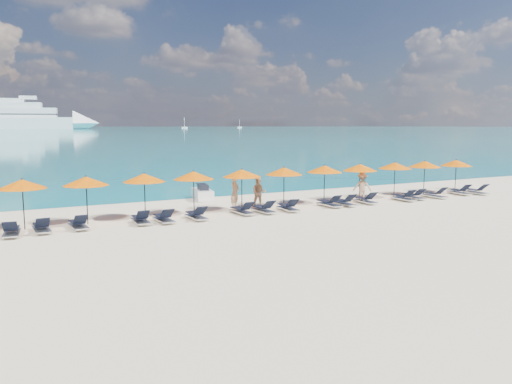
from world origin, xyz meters
name	(u,v)px	position (x,y,z in m)	size (l,w,h in m)	color
ground	(286,226)	(0.00, 0.00, 0.00)	(1400.00, 1400.00, 0.00)	beige
sea	(11,128)	(0.00, 660.00, 0.01)	(1600.00, 1300.00, 0.01)	#1FA9B2
cruise_ship	(19,118)	(5.43, 522.27, 10.91)	(152.47, 47.50, 41.92)	silver
sailboat_near	(184,127)	(171.00, 513.96, 1.27)	(6.74, 2.25, 12.36)	silver
sailboat_far	(240,127)	(254.85, 548.37, 1.08)	(5.73, 1.91, 10.50)	silver
jetski	(203,193)	(-0.45, 9.40, 0.38)	(1.43, 2.72, 0.92)	white
beachgoer_a	(235,192)	(-0.14, 5.27, 0.92)	(0.67, 0.44, 1.83)	tan
beachgoer_b	(259,193)	(1.19, 4.98, 0.85)	(0.82, 0.47, 1.69)	tan
beachgoer_c	(362,187)	(7.92, 4.40, 0.87)	(1.12, 0.52, 1.74)	tan
umbrella_2	(22,184)	(-10.66, 4.57, 2.02)	(2.10, 2.10, 2.28)	black
umbrella_3	(86,181)	(-8.00, 4.51, 2.02)	(2.10, 2.10, 2.28)	black
umbrella_4	(144,178)	(-5.24, 4.74, 2.02)	(2.10, 2.10, 2.28)	black
umbrella_5	(194,175)	(-2.71, 4.70, 2.02)	(2.10, 2.10, 2.28)	black
umbrella_6	(242,173)	(-0.03, 4.62, 2.02)	(2.10, 2.10, 2.28)	black
umbrella_7	(284,171)	(2.58, 4.63, 2.02)	(2.10, 2.10, 2.28)	black
umbrella_8	(325,169)	(5.37, 4.72, 2.02)	(2.10, 2.10, 2.28)	black
umbrella_9	(360,168)	(7.84, 4.56, 2.02)	(2.10, 2.10, 2.28)	black
umbrella_10	(395,166)	(10.72, 4.70, 2.02)	(2.10, 2.10, 2.28)	black
umbrella_11	(425,164)	(13.29, 4.72, 2.02)	(2.10, 2.10, 2.28)	black
umbrella_12	(456,163)	(15.94, 4.48, 2.02)	(2.10, 2.10, 2.28)	black
lounger_3	(11,231)	(-11.21, 3.29, 0.24)	(0.77, 1.75, 0.66)	silver
lounger_4	(42,227)	(-10.04, 3.53, 0.24)	(0.69, 1.72, 0.66)	silver
lounger_5	(78,224)	(-8.55, 3.54, 0.24)	(0.75, 1.74, 0.66)	silver
lounger_6	(141,219)	(-5.80, 3.42, 0.24)	(0.69, 1.72, 0.66)	silver
lounger_7	(164,218)	(-4.75, 3.26, 0.24)	(0.69, 1.72, 0.66)	silver
lounger_8	(196,215)	(-3.13, 3.24, 0.24)	(0.68, 1.72, 0.66)	silver
lounger_9	(242,210)	(-0.53, 3.49, 0.24)	(0.78, 1.75, 0.66)	silver
lounger_10	(264,209)	(0.63, 3.35, 0.24)	(0.71, 1.73, 0.66)	silver
lounger_11	(288,207)	(2.07, 3.29, 0.24)	(0.74, 1.74, 0.66)	silver
lounger_12	(329,203)	(4.83, 3.41, 0.24)	(0.65, 1.71, 0.66)	silver
lounger_13	(344,202)	(5.78, 3.32, 0.24)	(0.64, 1.71, 0.66)	silver
lounger_14	(366,200)	(7.40, 3.43, 0.24)	(0.71, 1.73, 0.66)	silver
lounger_15	(404,197)	(10.13, 3.22, 0.24)	(0.67, 1.72, 0.66)	silver
lounger_16	(414,196)	(11.12, 3.38, 0.24)	(0.69, 1.72, 0.66)	silver
lounger_17	(434,194)	(12.72, 3.24, 0.24)	(0.74, 1.74, 0.66)	silver
lounger_18	(459,191)	(15.32, 3.57, 0.24)	(0.79, 1.75, 0.66)	silver
lounger_19	(476,191)	(16.45, 3.20, 0.24)	(0.62, 1.70, 0.66)	silver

